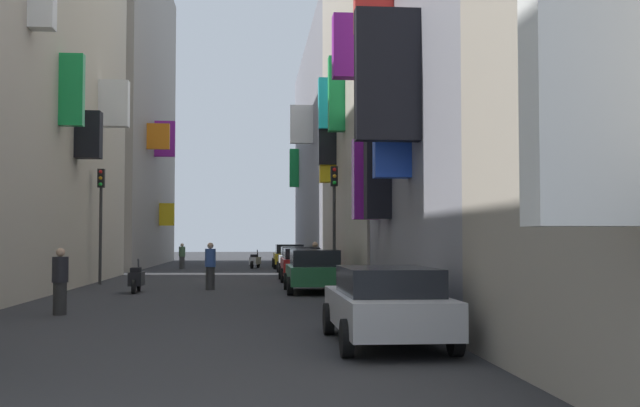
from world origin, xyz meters
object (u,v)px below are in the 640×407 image
at_px(pedestrian_near_left, 182,256).
at_px(pedestrian_near_right, 60,282).
at_px(parked_car_white, 297,259).
at_px(scooter_black, 136,279).
at_px(scooter_white, 255,261).
at_px(parked_car_red, 301,264).
at_px(traffic_light_near_corner, 334,205).
at_px(parked_car_silver, 386,303).
at_px(pedestrian_mid_street, 315,264).
at_px(scooter_orange, 281,258).
at_px(pedestrian_crossing, 210,266).
at_px(parked_car_green, 314,270).
at_px(traffic_light_far_corner, 101,206).
at_px(parked_car_yellow, 289,256).

bearing_deg(pedestrian_near_left, pedestrian_near_right, -90.84).
distance_m(parked_car_white, scooter_black, 14.83).
height_order(parked_car_white, scooter_white, parked_car_white).
height_order(parked_car_red, traffic_light_near_corner, traffic_light_near_corner).
xyz_separation_m(parked_car_silver, pedestrian_mid_street, (0.10, 16.60, 0.13)).
distance_m(scooter_black, pedestrian_near_left, 19.95).
height_order(scooter_white, scooter_orange, same).
height_order(parked_car_silver, parked_car_red, parked_car_red).
distance_m(scooter_black, scooter_orange, 27.54).
height_order(parked_car_white, pedestrian_near_left, pedestrian_near_left).
distance_m(parked_car_white, scooter_orange, 13.44).
distance_m(parked_car_red, pedestrian_crossing, 6.45).
height_order(pedestrian_near_left, traffic_light_near_corner, traffic_light_near_corner).
distance_m(parked_car_silver, pedestrian_near_right, 9.04).
xyz_separation_m(parked_car_red, pedestrian_near_right, (-6.70, -14.13, 0.05)).
relative_size(scooter_white, pedestrian_near_left, 1.21).
bearing_deg(pedestrian_near_right, parked_car_green, 46.74).
distance_m(traffic_light_near_corner, traffic_light_far_corner, 9.47).
relative_size(parked_car_green, scooter_orange, 2.29).
relative_size(scooter_orange, traffic_light_far_corner, 0.38).
bearing_deg(traffic_light_near_corner, parked_car_white, 94.21).
bearing_deg(pedestrian_crossing, parked_car_green, -24.87).
distance_m(scooter_black, pedestrian_near_right, 7.63).
xyz_separation_m(parked_car_silver, scooter_black, (-6.23, 13.42, -0.26)).
relative_size(parked_car_yellow, traffic_light_far_corner, 0.96).
relative_size(scooter_white, pedestrian_crossing, 1.10).
bearing_deg(scooter_black, traffic_light_far_corner, 113.85).
relative_size(traffic_light_near_corner, traffic_light_far_corner, 0.99).
height_order(parked_car_silver, scooter_black, parked_car_silver).
bearing_deg(pedestrian_crossing, pedestrian_near_right, -109.48).
relative_size(parked_car_white, parked_car_yellow, 0.90).
distance_m(pedestrian_crossing, traffic_light_far_corner, 6.30).
distance_m(scooter_black, traffic_light_near_corner, 7.89).
bearing_deg(parked_car_green, scooter_orange, 90.27).
relative_size(parked_car_yellow, pedestrian_near_left, 2.90).
height_order(scooter_orange, pedestrian_near_right, pedestrian_near_right).
xyz_separation_m(parked_car_yellow, traffic_light_far_corner, (-8.31, -15.84, 2.36)).
bearing_deg(parked_car_yellow, parked_car_green, -90.40).
bearing_deg(pedestrian_near_right, parked_car_red, 64.62).
bearing_deg(parked_car_white, pedestrian_crossing, -107.11).
distance_m(pedestrian_near_right, traffic_light_near_corner, 12.89).
height_order(parked_car_white, pedestrian_crossing, pedestrian_crossing).
bearing_deg(parked_car_silver, traffic_light_near_corner, 87.19).
bearing_deg(parked_car_green, parked_car_silver, -89.01).
relative_size(scooter_white, scooter_orange, 1.06).
distance_m(scooter_orange, pedestrian_near_left, 9.30).
relative_size(parked_car_green, traffic_light_near_corner, 0.88).
bearing_deg(parked_car_white, traffic_light_far_corner, -134.17).
distance_m(scooter_white, traffic_light_far_corner, 17.30).
bearing_deg(parked_car_green, scooter_white, 95.21).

